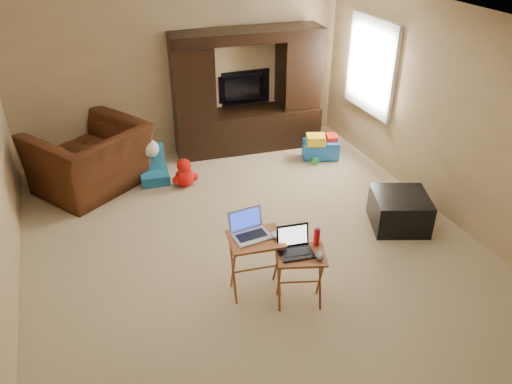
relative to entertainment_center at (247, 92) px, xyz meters
name	(u,v)px	position (x,y,z in m)	size (l,w,h in m)	color
floor	(250,243)	(-0.90, -2.44, -0.93)	(5.50, 5.50, 0.00)	#C3B687
ceiling	(248,22)	(-0.90, -2.44, 1.57)	(5.50, 5.50, 0.00)	silver
wall_back	(183,72)	(-0.90, 0.31, 0.32)	(5.00, 5.00, 0.00)	tan
wall_front	(412,329)	(-0.90, -5.19, 0.32)	(5.00, 5.00, 0.00)	tan
wall_right	(444,113)	(1.60, -2.44, 0.32)	(5.50, 5.50, 0.00)	tan
window_pane	(372,66)	(1.58, -0.89, 0.47)	(1.20, 1.20, 0.00)	white
window_frame	(371,66)	(1.56, -0.89, 0.47)	(0.06, 1.14, 1.34)	white
entertainment_center	(247,92)	(0.00, 0.00, 0.00)	(2.27, 0.57, 1.85)	black
television	(242,90)	(0.00, 0.22, -0.04)	(0.94, 0.12, 0.54)	black
recliner	(91,159)	(-2.42, -0.45, -0.48)	(1.37, 1.19, 0.89)	#421D0E
child_rocker	(154,165)	(-1.63, -0.59, -0.67)	(0.39, 0.44, 0.52)	#185F88
plush_toy	(185,172)	(-1.26, -0.86, -0.72)	(0.38, 0.31, 0.42)	red
push_toy	(321,146)	(0.89, -0.80, -0.72)	(0.55, 0.39, 0.41)	blue
ottoman	(399,211)	(0.93, -2.76, -0.72)	(0.64, 0.64, 0.41)	black
tray_table_left	(256,265)	(-1.14, -3.23, -0.59)	(0.51, 0.41, 0.67)	#9C5425
tray_table_right	(300,279)	(-0.80, -3.54, -0.63)	(0.46, 0.37, 0.60)	#9A4E25
laptop_left	(251,227)	(-1.17, -3.20, -0.14)	(0.35, 0.29, 0.24)	#BABBC0
laptop_right	(297,243)	(-0.84, -3.52, -0.21)	(0.31, 0.26, 0.24)	black
mouse_left	(277,235)	(-0.95, -3.30, -0.23)	(0.09, 0.14, 0.06)	silver
mouse_right	(320,256)	(-0.67, -3.66, -0.30)	(0.08, 0.12, 0.05)	#444348
water_bottle	(317,237)	(-0.60, -3.46, -0.24)	(0.06, 0.06, 0.18)	red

